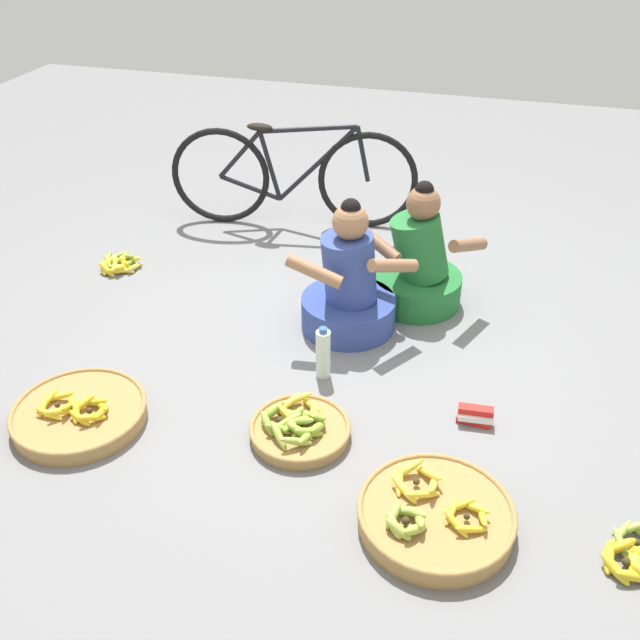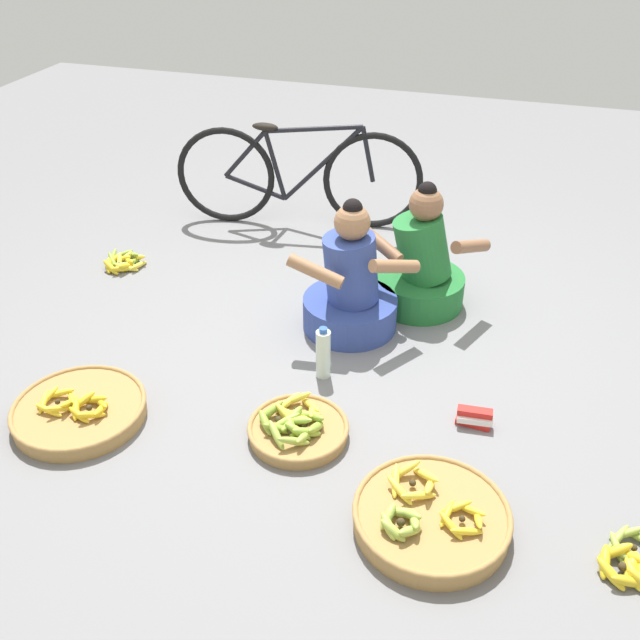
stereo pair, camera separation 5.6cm
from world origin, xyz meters
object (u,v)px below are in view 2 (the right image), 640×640
loose_bananas_near_bicycle (635,563)px  water_bottle (323,353)px  bicycle_leaning (298,176)px  banana_basket_mid_right (430,517)px  vendor_woman_front (351,289)px  packet_carton_stack (474,418)px  loose_bananas_back_center (123,262)px  banana_basket_near_vendor (79,410)px  vendor_woman_behind (421,267)px  banana_basket_front_center (297,428)px

loose_bananas_near_bicycle → water_bottle: bearing=151.3°
bicycle_leaning → banana_basket_mid_right: (1.36, -2.45, -0.30)m
water_bottle → bicycle_leaning: bearing=112.4°
vendor_woman_front → packet_carton_stack: vendor_woman_front is taller
water_bottle → vendor_woman_front: bearing=88.5°
loose_bananas_back_center → packet_carton_stack: size_ratio=1.74×
banana_basket_mid_right → loose_bananas_back_center: 2.71m
bicycle_leaning → loose_bananas_near_bicycle: bearing=-48.9°
packet_carton_stack → banana_basket_near_vendor: bearing=-164.7°
vendor_woman_behind → banana_basket_mid_right: 1.69m
bicycle_leaning → banana_basket_near_vendor: 2.33m
banana_basket_mid_right → banana_basket_front_center: banana_basket_mid_right is taller
vendor_woman_behind → banana_basket_front_center: bearing=-103.6°
vendor_woman_front → banana_basket_front_center: size_ratio=1.66×
vendor_woman_behind → banana_basket_front_center: size_ratio=1.63×
vendor_woman_front → banana_basket_front_center: bearing=-89.7°
loose_bananas_near_bicycle → water_bottle: size_ratio=1.12×
banana_basket_near_vendor → water_bottle: water_bottle is taller
banana_basket_near_vendor → packet_carton_stack: 1.84m
banana_basket_front_center → packet_carton_stack: size_ratio=2.74×
loose_bananas_near_bicycle → vendor_woman_front: bearing=138.6°
vendor_woman_front → banana_basket_near_vendor: vendor_woman_front is taller
banana_basket_mid_right → banana_basket_front_center: (-0.67, 0.34, -0.01)m
vendor_woman_behind → bicycle_leaning: 1.30m
banana_basket_near_vendor → loose_bananas_back_center: (-0.56, 1.36, -0.02)m
vendor_woman_behind → banana_basket_near_vendor: size_ratio=1.21×
loose_bananas_back_center → loose_bananas_near_bicycle: size_ratio=0.91×
loose_bananas_back_center → banana_basket_front_center: bearing=-36.8°
loose_bananas_near_bicycle → packet_carton_stack: 0.91m
bicycle_leaning → banana_basket_front_center: bicycle_leaning is taller
banana_basket_front_center → vendor_woman_behind: bearing=76.4°
banana_basket_mid_right → loose_bananas_near_bicycle: bearing=1.5°
banana_basket_mid_right → banana_basket_near_vendor: bearing=174.5°
vendor_woman_front → loose_bananas_near_bicycle: bearing=-41.4°
banana_basket_mid_right → banana_basket_front_center: bearing=152.7°
vendor_woman_behind → water_bottle: 0.90m
bicycle_leaning → loose_bananas_back_center: 1.32m
water_bottle → packet_carton_stack: 0.80m
vendor_woman_front → banana_basket_mid_right: (0.67, -1.28, -0.19)m
bicycle_leaning → water_bottle: (0.68, -1.64, -0.22)m
packet_carton_stack → loose_bananas_near_bicycle: bearing=-43.4°
banana_basket_front_center → loose_bananas_back_center: banana_basket_front_center is taller
vendor_woman_behind → banana_basket_near_vendor: (-1.33, -1.48, -0.19)m
vendor_woman_front → banana_basket_mid_right: vendor_woman_front is taller
loose_bananas_near_bicycle → packet_carton_stack: size_ratio=1.91×
vendor_woman_behind → bicycle_leaning: size_ratio=0.45×
vendor_woman_behind → loose_bananas_back_center: size_ratio=2.57×
vendor_woman_behind → loose_bananas_back_center: 1.90m
vendor_woman_front → loose_bananas_near_bicycle: size_ratio=2.37×
banana_basket_front_center → packet_carton_stack: (0.76, 0.30, -0.00)m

